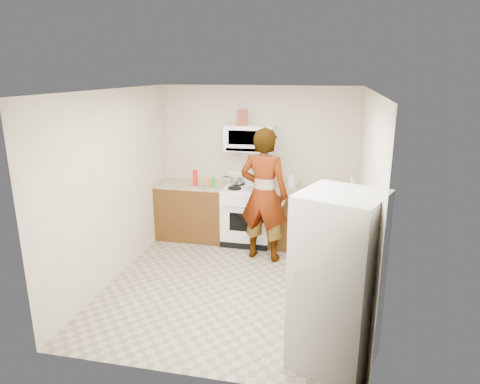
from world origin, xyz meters
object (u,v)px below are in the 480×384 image
(gas_range, at_px, (248,214))
(fridge, at_px, (337,282))
(kettle, at_px, (292,181))
(microwave, at_px, (250,138))
(person, at_px, (264,195))
(saucepan, at_px, (237,180))

(gas_range, xyz_separation_m, fridge, (1.39, -2.78, 0.36))
(kettle, bearing_deg, microwave, -161.14)
(person, xyz_separation_m, kettle, (0.33, 0.75, 0.03))
(gas_range, distance_m, saucepan, 0.58)
(person, height_order, kettle, person)
(microwave, height_order, saucepan, microwave)
(microwave, xyz_separation_m, fridge, (1.39, -2.91, -0.85))
(saucepan, bearing_deg, microwave, 0.91)
(saucepan, bearing_deg, gas_range, -30.69)
(gas_range, relative_size, kettle, 7.04)
(fridge, distance_m, saucepan, 3.32)
(kettle, bearing_deg, person, -99.33)
(fridge, bearing_deg, saucepan, 140.40)
(gas_range, relative_size, microwave, 1.49)
(microwave, bearing_deg, saucepan, -179.09)
(person, bearing_deg, kettle, -104.04)
(gas_range, height_order, saucepan, gas_range)
(kettle, xyz_separation_m, saucepan, (-0.89, -0.06, -0.00))
(kettle, relative_size, saucepan, 0.77)
(kettle, distance_m, saucepan, 0.89)
(gas_range, xyz_separation_m, kettle, (0.68, 0.18, 0.53))
(microwave, relative_size, fridge, 0.45)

